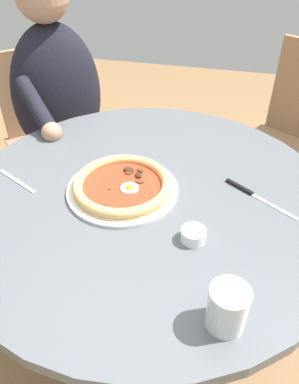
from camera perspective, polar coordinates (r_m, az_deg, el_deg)
The scene contains 10 objects.
ground_plane at distance 1.62m, azimuth -0.19°, elevation -21.18°, with size 6.00×6.00×0.02m, color olive.
dining_table at distance 1.11m, azimuth -0.25°, elevation -4.37°, with size 1.05×1.05×0.73m.
pizza_on_plate at distance 1.04m, azimuth -4.13°, elevation 0.96°, with size 0.31×0.31×0.04m.
water_glass at distance 0.75m, azimuth 11.70°, elevation -17.17°, with size 0.08×0.08×0.10m.
steak_knife at distance 1.07m, azimuth 14.99°, elevation -0.10°, with size 0.20×0.13×0.01m.
ramekin_capers at distance 0.90m, azimuth 6.69°, elevation -6.45°, with size 0.06×0.06×0.03m.
fork_utensil at distance 1.15m, azimuth -19.50°, elevation 1.58°, with size 0.15×0.08×0.00m.
diner_person at distance 1.72m, azimuth -12.80°, elevation 8.05°, with size 0.44×0.57×1.21m.
cafe_chair_diner at distance 1.85m, azimuth -14.28°, elevation 9.52°, with size 0.62×0.62×0.87m.
cafe_chair_spare_near at distance 1.87m, azimuth 21.31°, elevation 8.57°, with size 0.59×0.59×0.90m.
Camera 1 is at (-0.20, 0.79, 1.39)m, focal length 35.05 mm.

